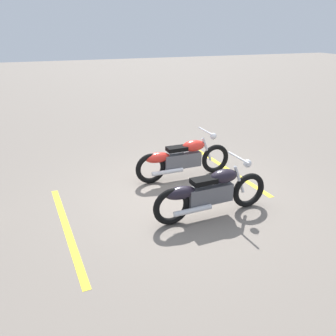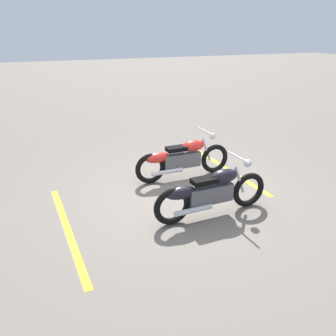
% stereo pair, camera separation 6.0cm
% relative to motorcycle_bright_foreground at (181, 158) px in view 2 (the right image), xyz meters
% --- Properties ---
extents(ground_plane, '(60.00, 60.00, 0.00)m').
position_rel_motorcycle_bright_foreground_xyz_m(ground_plane, '(0.26, 0.85, -0.46)').
color(ground_plane, slate).
extents(motorcycle_bright_foreground, '(2.23, 0.62, 1.04)m').
position_rel_motorcycle_bright_foreground_xyz_m(motorcycle_bright_foreground, '(0.00, 0.00, 0.00)').
color(motorcycle_bright_foreground, black).
rests_on(motorcycle_bright_foreground, ground).
extents(motorcycle_dark_foreground, '(2.23, 0.62, 1.04)m').
position_rel_motorcycle_bright_foreground_xyz_m(motorcycle_dark_foreground, '(0.17, 1.71, 0.00)').
color(motorcycle_dark_foreground, black).
rests_on(motorcycle_dark_foreground, ground).
extents(parking_stripe_near, '(0.35, 3.20, 0.01)m').
position_rel_motorcycle_bright_foreground_xyz_m(parking_stripe_near, '(-1.21, -0.10, -0.46)').
color(parking_stripe_near, yellow).
rests_on(parking_stripe_near, ground).
extents(parking_stripe_mid, '(0.35, 3.20, 0.01)m').
position_rel_motorcycle_bright_foreground_xyz_m(parking_stripe_mid, '(2.60, 1.34, -0.46)').
color(parking_stripe_mid, yellow).
rests_on(parking_stripe_mid, ground).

